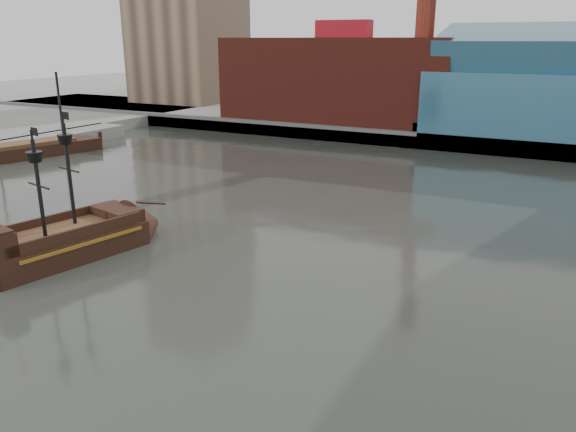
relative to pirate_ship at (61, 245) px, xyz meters
The scene contains 6 objects.
ground 17.71m from the pirate_ship, ahead, with size 400.00×400.00×0.00m, color #2B2D28.
promenade_far 90.97m from the pirate_ship, 78.93° to the left, with size 220.00×60.00×2.00m, color slate.
seawall 62.28m from the pirate_ship, 73.71° to the left, with size 220.00×1.00×2.60m, color #4C4C49.
pier 48.86m from the pirate_ship, 146.06° to the left, with size 6.00×40.00×2.00m, color slate.
pirate_ship is the anchor object (origin of this frame).
docked_vessel 45.25m from the pirate_ship, 143.74° to the left, with size 9.49×20.68×13.73m.
Camera 1 is at (17.87, -25.99, 16.77)m, focal length 35.00 mm.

